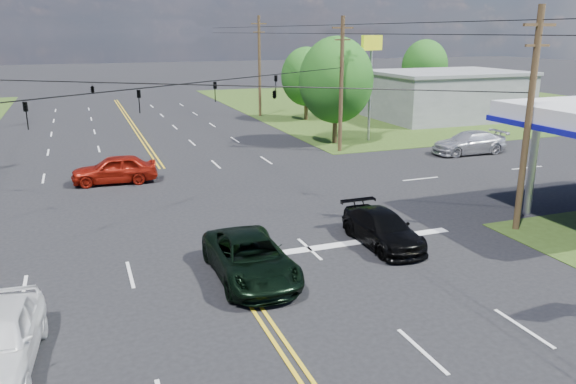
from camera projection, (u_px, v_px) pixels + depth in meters
name	position (u px, v px, depth m)	size (l,w,h in m)	color
ground	(186.00, 204.00, 28.59)	(280.00, 280.00, 0.00)	black
grass_ne	(420.00, 103.00, 69.21)	(46.00, 48.00, 0.03)	#2B4114
stop_bar	(343.00, 245.00, 23.08)	(10.00, 0.50, 0.02)	silver
retail_ne	(446.00, 96.00, 56.12)	(14.00, 10.00, 4.40)	slate
pole_se	(529.00, 119.00, 23.53)	(1.60, 0.28, 9.50)	#412B1B
pole_ne	(341.00, 83.00, 39.73)	(1.60, 0.28, 9.50)	#412B1B
pole_right_far	(259.00, 65.00, 56.76)	(1.60, 0.28, 10.00)	#412B1B
span_wire_signals	(179.00, 84.00, 26.94)	(26.00, 18.00, 1.13)	black
power_lines	(184.00, 28.00, 24.42)	(26.04, 100.00, 0.64)	black
tree_right_a	(336.00, 80.00, 42.78)	(5.70, 5.70, 8.18)	#412B1B
tree_right_b	(306.00, 77.00, 54.60)	(4.94, 4.94, 7.09)	#412B1B
tree_far_r	(425.00, 66.00, 65.82)	(5.32, 5.32, 7.63)	#412B1B
pickup_dkgreen	(250.00, 258.00, 19.76)	(2.52, 5.47, 1.52)	black
suv_black	(382.00, 228.00, 22.95)	(1.92, 4.73, 1.37)	black
sedan_red	(115.00, 169.00, 32.29)	(1.92, 4.77, 1.63)	maroon
sedan_far	(469.00, 143.00, 40.08)	(2.23, 5.49, 1.59)	silver
polesign_ne	(371.00, 59.00, 43.40)	(2.18, 1.09, 8.21)	#A5A5AA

